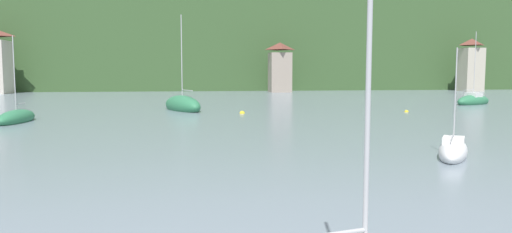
{
  "coord_description": "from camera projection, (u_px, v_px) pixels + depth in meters",
  "views": [
    {
      "loc": [
        -3.77,
        12.49,
        3.62
      ],
      "look_at": [
        0.0,
        39.39,
        1.06
      ],
      "focal_mm": 32.87,
      "sensor_mm": 36.0,
      "label": 1
    }
  ],
  "objects": [
    {
      "name": "wooded_hillside",
      "position": [
        235.0,
        54.0,
        130.62
      ],
      "size": [
        352.0,
        69.93,
        47.51
      ],
      "color": "#38562D",
      "rests_on": "ground_plane"
    },
    {
      "name": "shore_building_central",
      "position": [
        280.0,
        68.0,
        86.1
      ],
      "size": [
        3.96,
        4.37,
        9.08
      ],
      "color": "gray",
      "rests_on": "ground_plane"
    },
    {
      "name": "shore_building_eastcentral",
      "position": [
        471.0,
        66.0,
        91.03
      ],
      "size": [
        3.87,
        3.85,
        10.14
      ],
      "color": "#BCB29E",
      "rests_on": "ground_plane"
    },
    {
      "name": "sailboat_far_4",
      "position": [
        16.0,
        118.0,
        34.1
      ],
      "size": [
        1.93,
        5.44,
        6.6
      ],
      "rotation": [
        0.0,
        0.0,
        4.65
      ],
      "color": "#2D754C",
      "rests_on": "ground_plane"
    },
    {
      "name": "sailboat_far_6",
      "position": [
        182.0,
        106.0,
        44.91
      ],
      "size": [
        4.76,
        7.45,
        9.59
      ],
      "rotation": [
        0.0,
        0.0,
        1.96
      ],
      "color": "#2D754C",
      "rests_on": "ground_plane"
    },
    {
      "name": "sailboat_near_7",
      "position": [
        453.0,
        151.0,
        20.14
      ],
      "size": [
        3.29,
        4.17,
        4.96
      ],
      "rotation": [
        0.0,
        0.0,
        0.99
      ],
      "color": "white",
      "rests_on": "ground_plane"
    },
    {
      "name": "sailboat_far_10",
      "position": [
        473.0,
        101.0,
        53.23
      ],
      "size": [
        5.93,
        4.32,
        8.6
      ],
      "rotation": [
        0.0,
        0.0,
        0.48
      ],
      "color": "#2D754C",
      "rests_on": "ground_plane"
    },
    {
      "name": "mooring_buoy_near",
      "position": [
        242.0,
        113.0,
        41.37
      ],
      "size": [
        0.47,
        0.47,
        0.47
      ],
      "primitive_type": "sphere",
      "color": "yellow",
      "rests_on": "ground_plane"
    },
    {
      "name": "mooring_buoy_mid",
      "position": [
        406.0,
        112.0,
        42.97
      ],
      "size": [
        0.37,
        0.37,
        0.37
      ],
      "primitive_type": "sphere",
      "color": "yellow",
      "rests_on": "ground_plane"
    }
  ]
}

